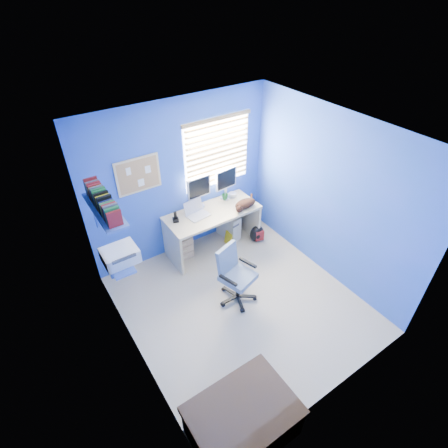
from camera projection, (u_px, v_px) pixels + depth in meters
floor at (241, 303)px, 4.98m from camera, size 3.00×3.20×0.00m
ceiling at (248, 137)px, 3.48m from camera, size 3.00×3.20×0.00m
wall_back at (181, 180)px, 5.29m from camera, size 3.00×0.01×2.50m
wall_front at (348, 326)px, 3.17m from camera, size 3.00×0.01×2.50m
wall_left at (126, 286)px, 3.56m from camera, size 0.01×3.20×2.50m
wall_right at (329, 198)px, 4.90m from camera, size 0.01×3.20×2.50m
desk at (213, 230)px, 5.74m from camera, size 1.52×0.65×0.74m
laptop at (198, 210)px, 5.36m from camera, size 0.36×0.30×0.22m
monitor_left at (198, 192)px, 5.47m from camera, size 0.40×0.13×0.54m
monitor_right at (226, 184)px, 5.69m from camera, size 0.41×0.16×0.54m
phone at (175, 216)px, 5.27m from camera, size 0.12×0.13×0.17m
mug at (225, 197)px, 5.77m from camera, size 0.10×0.09×0.10m
cd_spindle at (233, 195)px, 5.86m from camera, size 0.13×0.13×0.07m
cat at (245, 204)px, 5.58m from camera, size 0.42×0.34×0.13m
tower_pc at (228, 225)px, 6.09m from camera, size 0.26×0.46×0.45m
drawer_boxes at (180, 246)px, 5.67m from camera, size 0.35×0.28×0.41m
yellow_book at (228, 239)px, 5.95m from camera, size 0.03×0.17×0.24m
backpack at (257, 233)px, 6.02m from camera, size 0.30×0.26×0.31m
bed_corner at (242, 421)px, 3.47m from camera, size 0.99×0.71×0.48m
office_chair at (235, 281)px, 4.88m from camera, size 0.63×0.63×0.87m
window_blinds at (218, 153)px, 5.38m from camera, size 1.15×0.05×1.10m
corkboard at (138, 175)px, 4.81m from camera, size 0.64×0.02×0.52m
wall_shelves at (111, 230)px, 4.01m from camera, size 0.42×0.90×1.05m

